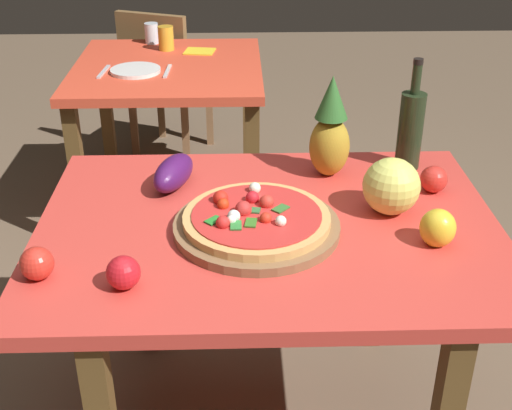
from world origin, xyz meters
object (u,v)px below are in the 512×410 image
fork_utensil (104,72)px  knife_utensil (168,71)px  tomato_by_bottle (37,263)px  bell_pepper (438,228)px  dinner_plate (136,70)px  tomato_near_board (123,273)px  pizza_board (257,227)px  drinking_glass_juice (166,38)px  drinking_glass_water (152,33)px  pineapple_left (330,132)px  napkin_folded (200,51)px  pizza (255,217)px  tomato_beside_pepper (434,179)px  wine_bottle (411,128)px  display_table (268,252)px  eggplant (174,173)px  melon (391,186)px  background_table (169,89)px  dining_chair (164,76)px

fork_utensil → knife_utensil: 0.28m
tomato_by_bottle → knife_utensil: size_ratio=0.44×
bell_pepper → dinner_plate: (-0.94, 1.46, -0.04)m
fork_utensil → tomato_near_board: bearing=-73.8°
pizza_board → drinking_glass_juice: size_ratio=3.82×
drinking_glass_water → fork_utensil: 0.51m
pineapple_left → napkin_folded: size_ratio=2.22×
bell_pepper → napkin_folded: (-0.67, 1.77, -0.04)m
pizza → tomato_beside_pepper: pizza is taller
wine_bottle → drinking_glass_water: (-0.95, 1.48, -0.08)m
pizza → tomato_near_board: 0.39m
drinking_glass_juice → wine_bottle: bearing=-57.5°
drinking_glass_water → fork_utensil: bearing=-108.7°
display_table → tomato_near_board: (-0.34, -0.28, 0.13)m
drinking_glass_water → eggplant: bearing=-81.8°
dinner_plate → napkin_folded: size_ratio=1.57×
tomato_beside_pepper → tomato_by_bottle: size_ratio=0.99×
wine_bottle → pineapple_left: 0.26m
pineapple_left → bell_pepper: bearing=-61.5°
melon → tomato_by_bottle: bearing=-161.6°
background_table → melon: melon is taller
pizza_board → tomato_by_bottle: size_ratio=5.46×
wine_bottle → eggplant: size_ratio=1.72×
pizza → tomato_beside_pepper: (0.52, 0.21, -0.00)m
dining_chair → melon: bearing=133.9°
display_table → pizza_board: (-0.03, -0.04, 0.10)m
pizza → drinking_glass_juice: (-0.38, 1.74, 0.02)m
pizza → napkin_folded: pizza is taller
bell_pepper → fork_utensil: 1.82m
display_table → tomato_beside_pepper: size_ratio=15.62×
tomato_near_board → tomato_by_bottle: size_ratio=0.99×
tomato_by_bottle → drinking_glass_juice: (0.13, 1.94, 0.02)m
tomato_beside_pepper → tomato_near_board: size_ratio=1.00×
pineapple_left → wine_bottle: bearing=10.6°
tomato_by_bottle → knife_utensil: bearing=84.1°
pizza → tomato_beside_pepper: bearing=21.7°
wine_bottle → bell_pepper: bearing=-93.7°
pizza_board → bell_pepper: bearing=-9.5°
background_table → pineapple_left: 1.32m
display_table → wine_bottle: size_ratio=3.59×
wine_bottle → dinner_plate: 1.40m
drinking_glass_juice → napkin_folded: size_ratio=0.81×
display_table → pineapple_left: size_ratio=3.97×
melon → eggplant: bearing=164.2°
pizza_board → bell_pepper: (0.45, -0.08, 0.03)m
pizza → eggplant: eggplant is taller
dining_chair → fork_utensil: size_ratio=4.72×
bell_pepper → tomato_near_board: size_ratio=1.26×
display_table → bell_pepper: bearing=-15.5°
wine_bottle → napkin_folded: size_ratio=2.45×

